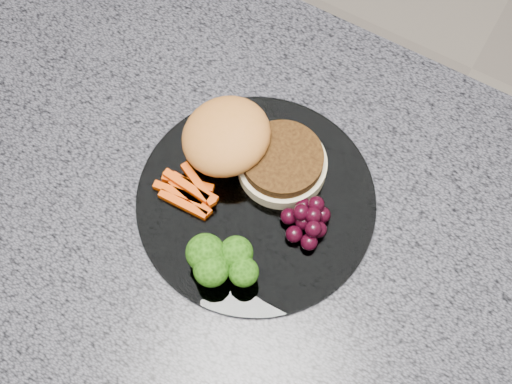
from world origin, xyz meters
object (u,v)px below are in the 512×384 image
burger (246,148)px  grape_bunch (307,220)px  island_cabinet (307,364)px  plate (256,201)px

burger → grape_bunch: (0.10, -0.04, -0.01)m
grape_bunch → island_cabinet: bearing=-33.6°
island_cabinet → burger: size_ratio=6.53×
island_cabinet → grape_bunch: (-0.05, 0.04, 0.49)m
island_cabinet → plate: 0.49m
island_cabinet → burger: burger is taller
plate → island_cabinet: bearing=-16.8°
plate → grape_bunch: (0.06, 0.00, 0.02)m
island_cabinet → plate: (-0.12, 0.04, 0.47)m
plate → grape_bunch: 0.06m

